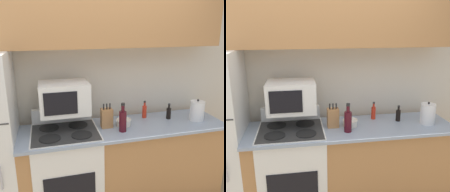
# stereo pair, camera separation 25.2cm
# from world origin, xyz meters

# --- Properties ---
(wall_back) EXTENTS (8.00, 0.05, 2.55)m
(wall_back) POSITION_xyz_m (0.00, 0.70, 1.27)
(wall_back) COLOR beige
(wall_back) RESTS_ON ground_plane
(lower_cabinets) EXTENTS (2.20, 0.63, 0.93)m
(lower_cabinets) POSITION_xyz_m (0.34, 0.30, 0.46)
(lower_cabinets) COLOR #B27A47
(lower_cabinets) RESTS_ON ground_plane
(upper_cabinets) EXTENTS (2.88, 0.35, 0.69)m
(upper_cabinets) POSITION_xyz_m (0.00, 0.50, 2.09)
(upper_cabinets) COLOR #B27A47
(upper_cabinets) RESTS_ON refrigerator
(stove) EXTENTS (0.67, 0.62, 1.10)m
(stove) POSITION_xyz_m (-0.30, 0.29, 0.48)
(stove) COLOR white
(stove) RESTS_ON ground_plane
(microwave) EXTENTS (0.49, 0.38, 0.32)m
(microwave) POSITION_xyz_m (-0.28, 0.39, 1.26)
(microwave) COLOR white
(microwave) RESTS_ON stove
(knife_block) EXTENTS (0.12, 0.09, 0.26)m
(knife_block) POSITION_xyz_m (0.14, 0.31, 1.03)
(knife_block) COLOR #B27A47
(knife_block) RESTS_ON lower_cabinets
(bowl) EXTENTS (0.16, 0.16, 0.07)m
(bowl) POSITION_xyz_m (0.33, 0.30, 0.97)
(bowl) COLOR silver
(bowl) RESTS_ON lower_cabinets
(bottle_hot_sauce) EXTENTS (0.05, 0.05, 0.20)m
(bottle_hot_sauce) POSITION_xyz_m (0.64, 0.46, 1.00)
(bottle_hot_sauce) COLOR red
(bottle_hot_sauce) RESTS_ON lower_cabinets
(bottle_soy_sauce) EXTENTS (0.05, 0.05, 0.18)m
(bottle_soy_sauce) POSITION_xyz_m (0.89, 0.36, 1.00)
(bottle_soy_sauce) COLOR black
(bottle_soy_sauce) RESTS_ON lower_cabinets
(bottle_wine_red) EXTENTS (0.08, 0.08, 0.30)m
(bottle_wine_red) POSITION_xyz_m (0.28, 0.16, 1.04)
(bottle_wine_red) COLOR #470F19
(bottle_wine_red) RESTS_ON lower_cabinets
(kettle) EXTENTS (0.16, 0.16, 0.25)m
(kettle) POSITION_xyz_m (1.18, 0.23, 1.04)
(kettle) COLOR white
(kettle) RESTS_ON lower_cabinets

